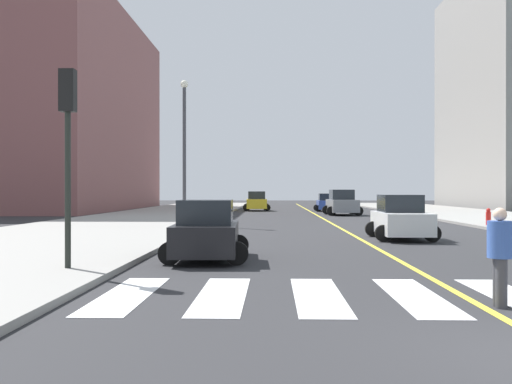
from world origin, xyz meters
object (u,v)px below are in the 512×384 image
Objects in this scene: car_yellow_fourth at (257,202)px; car_gray_second at (342,203)px; car_black_sixth at (207,232)px; street_lamp at (184,139)px; car_white_fifth at (401,218)px; pedestrian_crossing at (500,252)px; fire_hydrant at (488,217)px; traffic_light_far_corner at (68,128)px; car_blue_third at (327,203)px.

car_gray_second is at bearing -55.13° from car_yellow_fourth.
car_black_sixth is at bearing -92.59° from car_yellow_fourth.
street_lamp reaches higher than car_black_sixth.
car_gray_second is at bearing -90.33° from car_white_fifth.
car_gray_second is 36.90m from pedestrian_crossing.
car_yellow_fourth is 46.70m from pedestrian_crossing.
pedestrian_crossing is 22.38m from fire_hydrant.
car_yellow_fourth is 0.93× the size of traffic_light_far_corner.
street_lamp is (-16.52, 1.85, 4.32)m from fire_hydrant.
car_black_sixth is 19.76m from fire_hydrant.
car_gray_second is 1.22× the size of car_blue_third.
car_yellow_fourth reaches higher than pedestrian_crossing.
traffic_light_far_corner reaches higher than car_blue_third.
car_white_fifth is at bearing 87.04° from car_gray_second.
fire_hydrant is at bearing 105.11° from car_blue_third.
traffic_light_far_corner is at bearing -96.50° from car_yellow_fourth.
street_lamp is (-10.22, -22.52, 4.11)m from car_blue_third.
car_yellow_fourth is at bearing -77.59° from car_white_fifth.
traffic_light_far_corner reaches higher than car_yellow_fourth.
car_blue_third is 31.70m from car_white_fifth.
car_yellow_fourth reaches higher than car_black_sixth.
car_gray_second reaches higher than car_blue_third.
car_white_fifth is at bearing -130.51° from fire_hydrant.
traffic_light_far_corner is at bearing -106.38° from pedestrian_crossing.
street_lamp is at bearing -100.58° from car_yellow_fourth.
pedestrian_crossing is at bearing -109.93° from fire_hydrant.
car_white_fifth is at bearing -41.79° from street_lamp.
car_black_sixth is (-7.05, -38.94, 0.01)m from car_blue_third.
car_blue_third is 43.08m from traffic_light_far_corner.
car_gray_second is 23.14m from car_white_fifth.
pedestrian_crossing is (8.66, -3.60, -2.52)m from traffic_light_far_corner.
car_blue_third is 25.18m from fire_hydrant.
car_white_fifth is (-0.40, -23.14, -0.12)m from car_gray_second.
car_yellow_fourth reaches higher than car_blue_third.
traffic_light_far_corner is at bearing 77.18° from car_blue_third.
street_lamp is at bearing 50.66° from car_gray_second.
car_blue_third is 0.88× the size of car_yellow_fourth.
car_blue_third is at bearing -89.26° from car_white_fifth.
pedestrian_crossing is at bearing 85.28° from car_gray_second.
car_black_sixth is at bearing -132.37° from pedestrian_crossing.
car_gray_second is 0.57× the size of street_lamp.
pedestrian_crossing is at bearing -50.78° from car_black_sixth.
street_lamp is at bearing 66.20° from car_blue_third.
car_blue_third reaches higher than pedestrian_crossing.
street_lamp reaches higher than pedestrian_crossing.
car_gray_second is 5.25× the size of fire_hydrant.
street_lamp is (-8.89, 22.89, 3.98)m from pedestrian_crossing.
car_gray_second is 1.15× the size of car_white_fifth.
car_yellow_fourth is 4.87× the size of fire_hydrant.
street_lamp is (-3.18, 16.42, 4.10)m from car_black_sixth.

